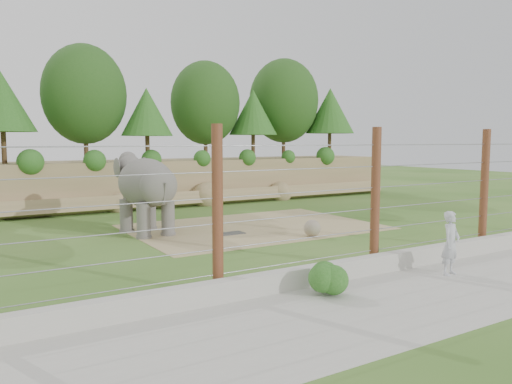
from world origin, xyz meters
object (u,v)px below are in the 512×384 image
elephant (146,195)px  barrier_fence (375,198)px  zookeeper (451,243)px  stone_ball (312,228)px

elephant → barrier_fence: size_ratio=0.19×
zookeeper → barrier_fence: bearing=112.0°
elephant → zookeeper: (4.98, -10.07, -0.67)m
stone_ball → zookeeper: 6.19m
stone_ball → elephant: bearing=142.5°
elephant → barrier_fence: 9.23m
stone_ball → zookeeper: zookeeper is taller
stone_ball → zookeeper: bearing=-90.9°
elephant → zookeeper: elephant is taller
zookeeper → elephant: bearing=104.0°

